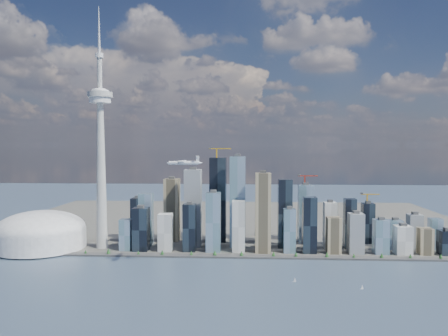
# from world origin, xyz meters

# --- Properties ---
(ground) EXTENTS (4000.00, 4000.00, 0.00)m
(ground) POSITION_xyz_m (0.00, 0.00, 0.00)
(ground) COLOR #384D62
(ground) RESTS_ON ground
(seawall) EXTENTS (1100.00, 22.00, 4.00)m
(seawall) POSITION_xyz_m (0.00, 250.00, 2.00)
(seawall) COLOR #383838
(seawall) RESTS_ON ground
(land) EXTENTS (1400.00, 900.00, 3.00)m
(land) POSITION_xyz_m (0.00, 700.00, 1.50)
(land) COLOR #4C4C47
(land) RESTS_ON ground
(shoreline_trees) EXTENTS (960.53, 7.20, 8.80)m
(shoreline_trees) POSITION_xyz_m (0.00, 250.00, 8.78)
(shoreline_trees) COLOR #3F2D1E
(shoreline_trees) RESTS_ON seawall
(skyscraper_cluster) EXTENTS (736.00, 142.00, 232.81)m
(skyscraper_cluster) POSITION_xyz_m (59.62, 336.82, 71.70)
(skyscraper_cluster) COLOR black
(skyscraper_cluster) RESTS_ON land
(needle_tower) EXTENTS (56.00, 56.00, 550.50)m
(needle_tower) POSITION_xyz_m (-300.00, 310.00, 235.84)
(needle_tower) COLOR #A3A39E
(needle_tower) RESTS_ON land
(dome_stadium) EXTENTS (200.00, 200.00, 86.00)m
(dome_stadium) POSITION_xyz_m (-440.00, 300.00, 39.44)
(dome_stadium) COLOR silver
(dome_stadium) RESTS_ON land
(airplane) EXTENTS (66.11, 58.35, 16.16)m
(airplane) POSITION_xyz_m (-79.94, 124.48, 208.60)
(airplane) COLOR white
(airplane) RESTS_ON ground
(sailboat_west) EXTENTS (5.99, 2.57, 8.28)m
(sailboat_west) POSITION_xyz_m (228.40, 56.66, 2.66)
(sailboat_west) COLOR silver
(sailboat_west) RESTS_ON ground
(sailboat_east) EXTENTS (6.48, 2.33, 8.96)m
(sailboat_east) POSITION_xyz_m (119.76, 88.48, 2.87)
(sailboat_east) COLOR silver
(sailboat_east) RESTS_ON ground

